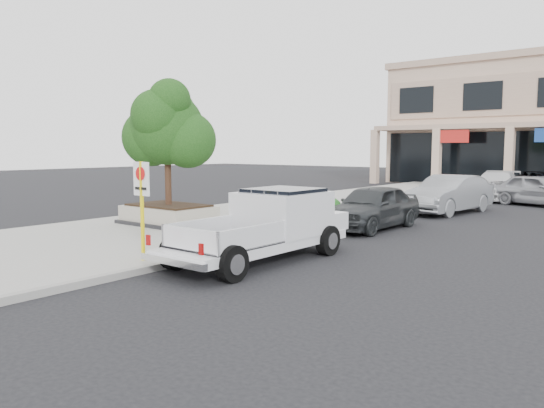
{
  "coord_description": "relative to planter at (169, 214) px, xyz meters",
  "views": [
    {
      "loc": [
        7.86,
        -10.61,
        2.75
      ],
      "look_at": [
        -1.86,
        1.5,
        1.11
      ],
      "focal_mm": 35.0,
      "sensor_mm": 36.0,
      "label": 1
    }
  ],
  "objects": [
    {
      "name": "curb",
      "position": [
        4.75,
        4.68,
        -0.4
      ],
      "size": [
        0.2,
        52.0,
        0.15
      ],
      "primitive_type": "cube",
      "color": "gray",
      "rests_on": "ground"
    },
    {
      "name": "curb_car_b",
      "position": [
        6.0,
        10.26,
        0.33
      ],
      "size": [
        2.37,
        5.1,
        1.62
      ],
      "primitive_type": "imported",
      "rotation": [
        0.0,
        0.0,
        -0.14
      ],
      "color": "gray",
      "rests_on": "ground"
    },
    {
      "name": "sidewalk",
      "position": [
        0.8,
        4.68,
        -0.4
      ],
      "size": [
        8.0,
        52.0,
        0.15
      ],
      "primitive_type": "cube",
      "color": "gray",
      "rests_on": "ground"
    },
    {
      "name": "curb_car_d",
      "position": [
        6.14,
        23.98,
        0.19
      ],
      "size": [
        2.67,
        4.97,
        1.33
      ],
      "primitive_type": "imported",
      "rotation": [
        0.0,
        0.0,
        0.1
      ],
      "color": "black",
      "rests_on": "ground"
    },
    {
      "name": "hedge",
      "position": [
        4.13,
        3.65,
        0.14
      ],
      "size": [
        1.1,
        0.99,
        0.93
      ],
      "primitive_type": "ellipsoid",
      "color": "#144615",
      "rests_on": "sidewalk"
    },
    {
      "name": "curb_car_c",
      "position": [
        5.79,
        17.79,
        0.29
      ],
      "size": [
        2.85,
        5.51,
        1.53
      ],
      "primitive_type": "imported",
      "rotation": [
        0.0,
        0.0,
        0.14
      ],
      "color": "silver",
      "rests_on": "ground"
    },
    {
      "name": "curb_car_a",
      "position": [
        5.56,
        4.24,
        0.28
      ],
      "size": [
        1.89,
        4.5,
        1.52
      ],
      "primitive_type": "imported",
      "rotation": [
        0.0,
        0.0,
        -0.02
      ],
      "color": "#2B2E30",
      "rests_on": "ground"
    },
    {
      "name": "no_parking_sign",
      "position": [
        4.2,
        -4.33,
        1.16
      ],
      "size": [
        0.55,
        0.09,
        2.3
      ],
      "color": "yellow",
      "rests_on": "sidewalk"
    },
    {
      "name": "ground",
      "position": [
        6.3,
        -1.32,
        -0.48
      ],
      "size": [
        120.0,
        120.0,
        0.0
      ],
      "primitive_type": "plane",
      "color": "black",
      "rests_on": "ground"
    },
    {
      "name": "planter_tree",
      "position": [
        0.13,
        0.15,
        2.94
      ],
      "size": [
        2.9,
        2.55,
        4.0
      ],
      "color": "black",
      "rests_on": "planter"
    },
    {
      "name": "lot_car_a",
      "position": [
        8.31,
        15.75,
        0.29
      ],
      "size": [
        4.82,
        3.02,
        1.53
      ],
      "primitive_type": "imported",
      "rotation": [
        0.0,
        0.0,
        1.28
      ],
      "color": "#93959B",
      "rests_on": "ground"
    },
    {
      "name": "planter",
      "position": [
        0.0,
        0.0,
        0.0
      ],
      "size": [
        3.2,
        2.2,
        0.68
      ],
      "color": "black",
      "rests_on": "sidewalk"
    },
    {
      "name": "pickup_truck",
      "position": [
        5.95,
        -2.26,
        0.4
      ],
      "size": [
        2.09,
        5.55,
        1.74
      ],
      "primitive_type": null,
      "rotation": [
        0.0,
        0.0,
        -0.01
      ],
      "color": "silver",
      "rests_on": "ground"
    }
  ]
}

